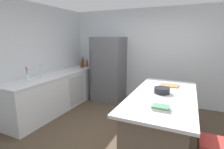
# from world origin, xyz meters

# --- Properties ---
(ground_plane) EXTENTS (7.20, 7.20, 0.00)m
(ground_plane) POSITION_xyz_m (0.00, 0.00, 0.00)
(ground_plane) COLOR #4C3D2D
(wall_rear) EXTENTS (6.00, 0.10, 2.60)m
(wall_rear) POSITION_xyz_m (0.00, 2.25, 1.30)
(wall_rear) COLOR silver
(wall_rear) RESTS_ON ground_plane
(wall_left) EXTENTS (0.10, 6.00, 2.60)m
(wall_left) POSITION_xyz_m (-2.45, 0.00, 1.30)
(wall_left) COLOR silver
(wall_left) RESTS_ON ground_plane
(counter_run_left) EXTENTS (0.66, 2.84, 0.93)m
(counter_run_left) POSITION_xyz_m (-2.08, 0.69, 0.46)
(counter_run_left) COLOR silver
(counter_run_left) RESTS_ON ground_plane
(kitchen_island) EXTENTS (0.98, 2.07, 0.92)m
(kitchen_island) POSITION_xyz_m (0.58, 0.16, 0.47)
(kitchen_island) COLOR brown
(kitchen_island) RESTS_ON ground_plane
(refrigerator) EXTENTS (0.85, 0.75, 1.83)m
(refrigerator) POSITION_xyz_m (-1.19, 1.84, 0.92)
(refrigerator) COLOR #56565B
(refrigerator) RESTS_ON ground_plane
(sink_faucet) EXTENTS (0.15, 0.05, 0.30)m
(sink_faucet) POSITION_xyz_m (-2.13, 0.22, 1.08)
(sink_faucet) COLOR silver
(sink_faucet) RESTS_ON counter_run_left
(flower_vase) EXTENTS (0.09, 0.09, 0.31)m
(flower_vase) POSITION_xyz_m (-2.12, -0.14, 1.02)
(flower_vase) COLOR silver
(flower_vase) RESTS_ON counter_run_left
(hot_sauce_bottle) EXTENTS (0.04, 0.04, 0.23)m
(hot_sauce_bottle) POSITION_xyz_m (-2.03, 2.00, 1.02)
(hot_sauce_bottle) COLOR red
(hot_sauce_bottle) RESTS_ON counter_run_left
(soda_bottle) EXTENTS (0.06, 0.06, 0.34)m
(soda_bottle) POSITION_xyz_m (-2.09, 1.91, 1.06)
(soda_bottle) COLOR silver
(soda_bottle) RESTS_ON counter_run_left
(whiskey_bottle) EXTENTS (0.09, 0.09, 0.30)m
(whiskey_bottle) POSITION_xyz_m (-2.08, 1.82, 1.05)
(whiskey_bottle) COLOR brown
(whiskey_bottle) RESTS_ON counter_run_left
(syrup_bottle) EXTENTS (0.07, 0.07, 0.23)m
(syrup_bottle) POSITION_xyz_m (-2.04, 1.71, 1.02)
(syrup_bottle) COLOR #5B3319
(syrup_bottle) RESTS_ON counter_run_left
(cookbook_stack) EXTENTS (0.21, 0.17, 0.05)m
(cookbook_stack) POSITION_xyz_m (0.63, -0.44, 0.94)
(cookbook_stack) COLOR silver
(cookbook_stack) RESTS_ON kitchen_island
(mixing_bowl) EXTENTS (0.25, 0.25, 0.09)m
(mixing_bowl) POSITION_xyz_m (0.54, 0.23, 0.97)
(mixing_bowl) COLOR black
(mixing_bowl) RESTS_ON kitchen_island
(cutting_board) EXTENTS (0.35, 0.25, 0.02)m
(cutting_board) POSITION_xyz_m (0.60, 0.74, 0.93)
(cutting_board) COLOR #9E7042
(cutting_board) RESTS_ON kitchen_island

